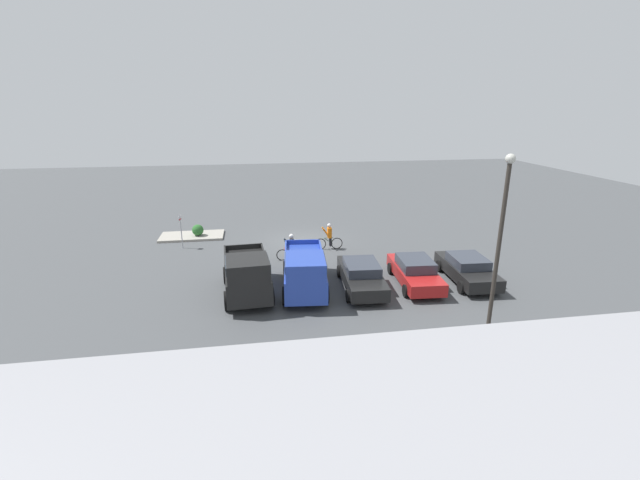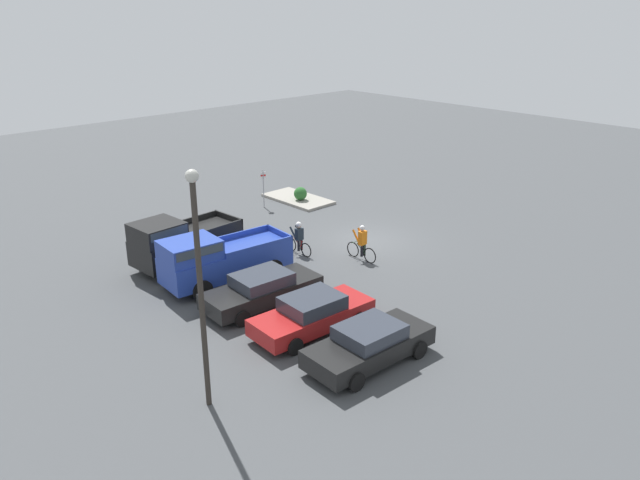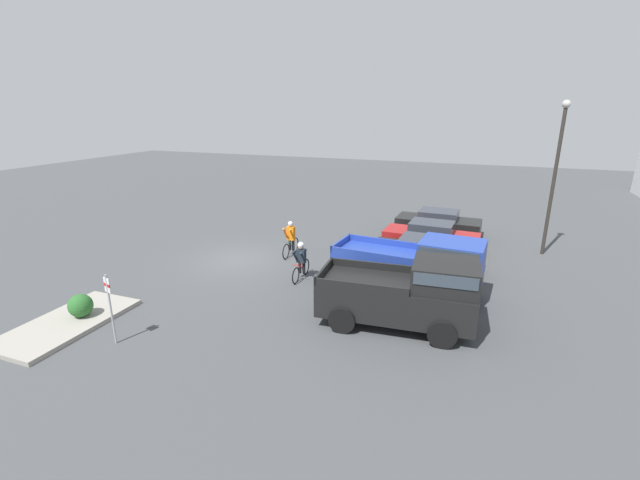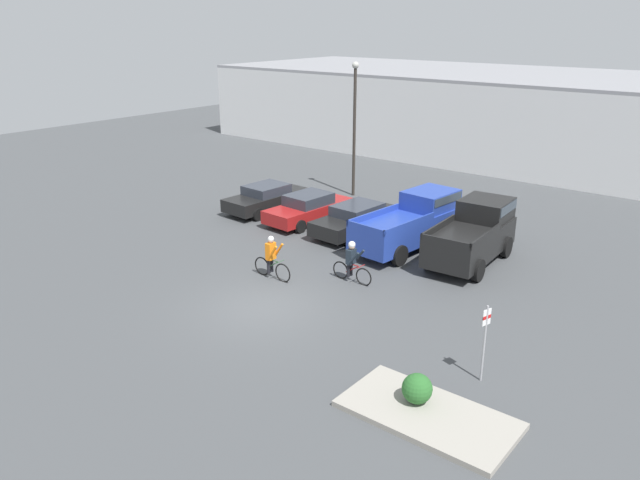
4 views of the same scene
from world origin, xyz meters
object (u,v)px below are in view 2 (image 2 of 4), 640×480
pickup_truck_0 (218,258)px  lamppost (199,275)px  cyclist_0 (299,237)px  shrub (300,194)px  sedan_1 (312,314)px  fire_lane_sign (263,185)px  sedan_0 (369,344)px  pickup_truck_1 (180,241)px  sedan_2 (262,289)px  cyclist_1 (362,243)px

pickup_truck_0 → lamppost: lamppost is taller
cyclist_0 → shrub: bearing=-42.3°
sedan_1 → fire_lane_sign: size_ratio=2.11×
pickup_truck_0 → shrub: pickup_truck_0 is taller
cyclist_0 → lamppost: bearing=125.5°
sedan_0 → fire_lane_sign: size_ratio=2.07×
sedan_0 → fire_lane_sign: 17.21m
pickup_truck_0 → pickup_truck_1: 2.74m
sedan_2 → fire_lane_sign: 12.49m
sedan_1 → cyclist_1: 6.99m
lamppost → sedan_1: bearing=-78.0°
lamppost → pickup_truck_1: bearing=-27.6°
fire_lane_sign → sedan_0: bearing=152.8°
cyclist_0 → fire_lane_sign: (6.66, -3.24, 0.53)m
fire_lane_sign → cyclist_0: bearing=154.1°
pickup_truck_0 → cyclist_1: 6.68m
cyclist_1 → fire_lane_sign: bearing=-10.1°
shrub → cyclist_0: bearing=137.7°
lamppost → shrub: bearing=-49.6°
sedan_1 → sedan_0: bearing=178.7°
pickup_truck_1 → shrub: (3.39, -10.18, -0.66)m
sedan_0 → shrub: (14.57, -10.01, -0.15)m
sedan_0 → cyclist_1: 8.72m
sedan_1 → cyclist_0: (5.84, -4.55, 0.13)m
sedan_1 → pickup_truck_0: (5.64, 0.11, 0.47)m
cyclist_1 → lamppost: (-4.42, 11.33, 3.32)m
cyclist_0 → fire_lane_sign: 7.43m
sedan_1 → shrub: (11.77, -9.95, -0.15)m
cyclist_0 → sedan_1: bearing=142.1°
pickup_truck_0 → pickup_truck_1: (2.74, 0.12, 0.04)m
sedan_1 → sedan_2: size_ratio=0.97×
pickup_truck_0 → cyclist_0: size_ratio=3.22×
pickup_truck_1 → fire_lane_sign: 9.02m
sedan_2 → fire_lane_sign: (9.70, -7.84, 0.65)m
pickup_truck_1 → cyclist_0: pickup_truck_1 is taller
pickup_truck_1 → sedan_1: bearing=-178.4°
cyclist_0 → lamppost: 12.40m
sedan_0 → sedan_2: (5.60, -0.01, 0.01)m
sedan_0 → sedan_1: sedan_1 is taller
pickup_truck_0 → lamppost: bearing=143.1°
sedan_0 → lamppost: lamppost is taller
cyclist_1 → pickup_truck_0: bearing=69.6°
cyclist_1 → lamppost: lamppost is taller
cyclist_1 → fire_lane_sign: size_ratio=0.81×
sedan_1 → shrub: size_ratio=6.05×
sedan_2 → pickup_truck_1: pickup_truck_1 is taller
sedan_1 → sedan_2: 2.80m
sedan_2 → pickup_truck_1: (5.58, 0.17, 0.50)m
pickup_truck_0 → pickup_truck_1: size_ratio=1.12×
pickup_truck_1 → lamppost: lamppost is taller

